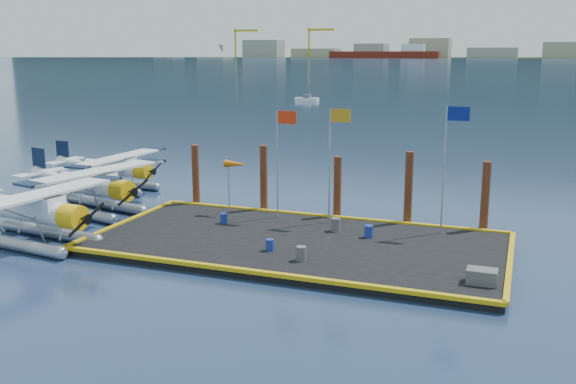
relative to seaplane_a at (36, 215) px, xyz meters
name	(u,v)px	position (x,y,z in m)	size (l,w,h in m)	color
ground	(297,248)	(12.44, 4.03, -1.57)	(4000.00, 4000.00, 0.00)	navy
dock	(297,244)	(12.44, 4.03, -1.37)	(20.00, 10.00, 0.40)	black
dock_bumpers	(297,239)	(12.44, 4.03, -1.08)	(20.25, 10.25, 0.18)	gold
seaplane_a	(36,215)	(0.00, 0.00, 0.00)	(9.27, 10.22, 3.62)	#91949F
seaplane_b	(93,188)	(-1.29, 6.31, -0.02)	(9.29, 10.08, 3.57)	#91949F
seaplane_c	(116,171)	(-3.85, 12.20, -0.15)	(8.34, 9.19, 3.27)	#91949F
drum_0	(224,218)	(7.64, 5.65, -0.90)	(0.39, 0.39, 0.55)	navy
drum_1	(301,254)	(13.67, 1.14, -0.85)	(0.47, 0.47, 0.66)	#4E4E53
drum_2	(369,231)	(15.64, 5.78, -0.87)	(0.44, 0.44, 0.61)	navy
drum_3	(270,245)	(11.81, 2.02, -0.90)	(0.39, 0.39, 0.55)	navy
drum_5	(336,225)	(13.76, 6.32, -0.83)	(0.49, 0.49, 0.69)	#4E4E53
crate	(482,276)	(21.44, 0.96, -0.87)	(1.20, 0.80, 0.60)	#4E4E53
flagpole_red	(281,147)	(10.14, 7.83, 2.82)	(1.14, 0.08, 6.00)	#9899A0
flagpole_yellow	(334,148)	(13.14, 7.83, 2.94)	(1.14, 0.08, 6.20)	#9899A0
flagpole_blue	(449,151)	(19.13, 7.83, 3.11)	(1.14, 0.08, 6.50)	#9899A0
windsock	(236,165)	(7.41, 7.83, 1.65)	(1.40, 0.44, 3.12)	#9899A0
piling_0	(196,177)	(3.94, 9.43, 0.43)	(0.44, 0.44, 4.00)	#451F13
piling_1	(264,181)	(8.44, 9.43, 0.53)	(0.44, 0.44, 4.20)	#451F13
piling_2	(337,190)	(12.94, 9.43, 0.33)	(0.44, 0.44, 3.80)	#451F13
piling_3	(408,191)	(16.94, 9.43, 0.58)	(0.44, 0.44, 4.30)	#451F13
piling_4	(485,199)	(20.94, 9.43, 0.43)	(0.44, 0.44, 4.00)	#451F13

